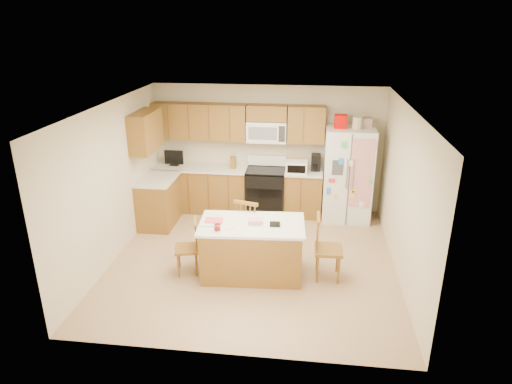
# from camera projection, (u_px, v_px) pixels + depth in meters

# --- Properties ---
(ground) EXTENTS (4.50, 4.50, 0.00)m
(ground) POSITION_uv_depth(u_px,v_px,m) (253.00, 260.00, 7.44)
(ground) COLOR #AA7C5B
(ground) RESTS_ON ground
(room_shell) EXTENTS (4.60, 4.60, 2.52)m
(room_shell) POSITION_uv_depth(u_px,v_px,m) (253.00, 176.00, 6.92)
(room_shell) COLOR beige
(room_shell) RESTS_ON ground
(cabinetry) EXTENTS (3.36, 1.56, 2.15)m
(cabinetry) POSITION_uv_depth(u_px,v_px,m) (215.00, 170.00, 8.88)
(cabinetry) COLOR brown
(cabinetry) RESTS_ON ground
(stove) EXTENTS (0.76, 0.65, 1.13)m
(stove) POSITION_uv_depth(u_px,v_px,m) (266.00, 191.00, 9.06)
(stove) COLOR black
(stove) RESTS_ON ground
(refrigerator) EXTENTS (0.90, 0.79, 2.04)m
(refrigerator) POSITION_uv_depth(u_px,v_px,m) (348.00, 173.00, 8.66)
(refrigerator) COLOR white
(refrigerator) RESTS_ON ground
(island) EXTENTS (1.61, 1.00, 0.94)m
(island) POSITION_uv_depth(u_px,v_px,m) (252.00, 249.00, 6.89)
(island) COLOR brown
(island) RESTS_ON ground
(windsor_chair_left) EXTENTS (0.44, 0.45, 0.87)m
(windsor_chair_left) POSITION_uv_depth(u_px,v_px,m) (188.00, 248.00, 6.95)
(windsor_chair_left) COLOR brown
(windsor_chair_left) RESTS_ON ground
(windsor_chair_back) EXTENTS (0.53, 0.51, 1.01)m
(windsor_chair_back) POSITION_uv_depth(u_px,v_px,m) (250.00, 228.00, 7.44)
(windsor_chair_back) COLOR brown
(windsor_chair_back) RESTS_ON ground
(windsor_chair_right) EXTENTS (0.42, 0.44, 1.00)m
(windsor_chair_right) POSITION_uv_depth(u_px,v_px,m) (327.00, 249.00, 6.79)
(windsor_chair_right) COLOR brown
(windsor_chair_right) RESTS_ON ground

